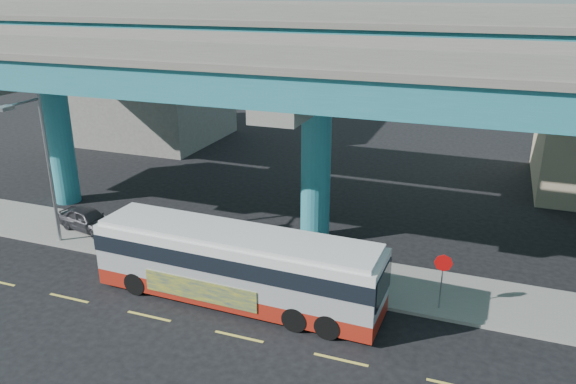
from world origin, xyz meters
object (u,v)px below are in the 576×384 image
at_px(transit_bus, 237,263).
at_px(parked_car, 88,219).
at_px(street_lamp, 38,151).
at_px(stop_sign, 443,270).

xyz_separation_m(transit_bus, parked_car, (-10.52, 3.51, -0.97)).
xyz_separation_m(transit_bus, street_lamp, (-11.04, 1.35, 3.34)).
xyz_separation_m(parked_car, stop_sign, (18.59, -1.42, 1.13)).
distance_m(parked_car, stop_sign, 18.68).
relative_size(transit_bus, parked_car, 3.25).
xyz_separation_m(parked_car, street_lamp, (-0.52, -2.16, 4.31)).
relative_size(parked_car, stop_sign, 1.57).
distance_m(transit_bus, street_lamp, 11.61).
distance_m(street_lamp, stop_sign, 19.39).
bearing_deg(parked_car, street_lamp, 178.02).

